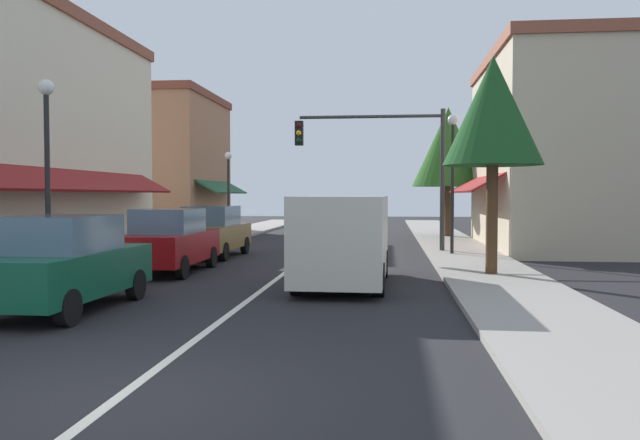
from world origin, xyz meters
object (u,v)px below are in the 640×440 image
Objects in this scene: tree_right_far at (448,147)px; parked_car_third_left at (213,232)px; van_in_lane at (344,237)px; parked_car_nearest_left at (64,264)px; street_lamp_left_near at (47,148)px; street_lamp_left_far at (228,179)px; tree_right_near at (493,112)px; street_lamp_right_mid at (453,162)px; parked_car_second_left at (169,241)px; traffic_signal_mast_arm at (388,154)px.

parked_car_third_left is at bearing -130.59° from tree_right_far.
parked_car_third_left is 8.17m from van_in_lane.
parked_car_nearest_left is 4.07m from street_lamp_left_near.
street_lamp_left_near is 0.74× the size of tree_right_far.
tree_right_far is at bearing 77.97° from van_in_lane.
street_lamp_left_far is 17.10m from tree_right_near.
street_lamp_left_near is (-1.84, 2.76, 2.35)m from parked_car_nearest_left.
tree_right_near reaches higher than van_in_lane.
street_lamp_right_mid is at bearing 55.14° from parked_car_nearest_left.
street_lamp_right_mid reaches higher than street_lamp_left_far.
street_lamp_left_near reaches higher than parked_car_nearest_left.
street_lamp_left_far reaches higher than van_in_lane.
parked_car_second_left is at bearing -87.74° from parked_car_third_left.
street_lamp_left_far is at bearing 102.43° from parked_car_third_left.
tree_right_far is at bearing 89.05° from tree_right_near.
van_in_lane is 5.15m from tree_right_near.
street_lamp_left_near reaches higher than parked_car_second_left.
parked_car_third_left is 8.16m from street_lamp_left_near.
parked_car_second_left is at bearing -132.22° from traffic_signal_mast_arm.
street_lamp_left_near is at bearing -128.68° from traffic_signal_mast_arm.
street_lamp_left_far is at bearing 139.06° from traffic_signal_mast_arm.
tree_right_far reaches higher than street_lamp_right_mid.
traffic_signal_mast_arm is 1.12× the size of street_lamp_right_mid.
street_lamp_right_mid is (10.00, 8.55, 0.08)m from street_lamp_left_near.
traffic_signal_mast_arm reaches higher than parked_car_second_left.
parked_car_second_left is at bearing 60.15° from street_lamp_left_near.
street_lamp_left_near is at bearing -119.79° from parked_car_second_left.
street_lamp_right_mid is at bearing -94.25° from tree_right_far.
traffic_signal_mast_arm is 1.15× the size of street_lamp_left_near.
parked_car_third_left is 0.73× the size of tree_right_near.
traffic_signal_mast_arm is 1.30× the size of street_lamp_left_far.
parked_car_nearest_left and parked_car_second_left have the same top height.
parked_car_third_left is 0.98× the size of street_lamp_left_far.
traffic_signal_mast_arm is 7.34m from tree_right_near.
tree_right_near is (8.68, -0.20, 3.40)m from parked_car_second_left.
van_in_lane is 1.06× the size of street_lamp_right_mid.
parked_car_third_left is 9.18m from street_lamp_left_far.
parked_car_second_left is at bearing 91.52° from parked_car_nearest_left.
street_lamp_left_near is 0.97× the size of street_lamp_right_mid.
street_lamp_right_mid is (2.23, -1.16, -0.35)m from traffic_signal_mast_arm.
street_lamp_left_far is at bearing 97.43° from parked_car_second_left.
parked_car_second_left is (-0.06, 5.87, 0.00)m from parked_car_nearest_left.
parked_car_third_left is at bearing 77.15° from street_lamp_left_near.
van_in_lane is at bearing -103.16° from tree_right_far.
parked_car_third_left is at bearing 91.54° from parked_car_nearest_left.
street_lamp_left_far is 0.66× the size of tree_right_far.
street_lamp_right_mid is (8.16, 11.31, 2.43)m from parked_car_nearest_left.
street_lamp_left_far is 10.90m from tree_right_far.
street_lamp_left_near reaches higher than parked_car_third_left.
street_lamp_right_mid is at bearing -38.32° from street_lamp_left_far.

